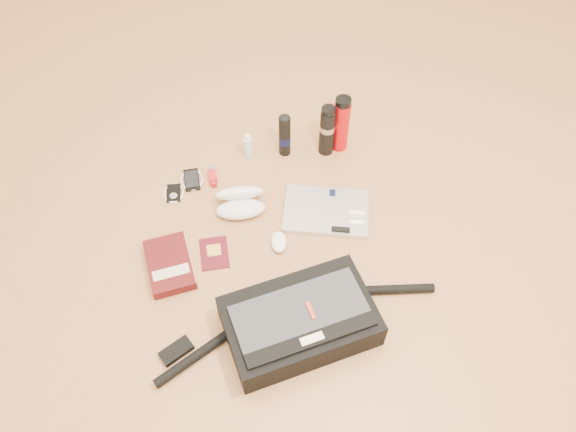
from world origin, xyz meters
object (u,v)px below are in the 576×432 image
(laptop, at_px, (326,211))
(thermos_red, at_px, (341,124))
(messenger_bag, at_px, (299,321))
(thermos_black, at_px, (327,130))
(book, at_px, (170,265))

(laptop, xyz_separation_m, thermos_red, (0.17, 0.31, 0.12))
(messenger_bag, height_order, thermos_black, thermos_black)
(messenger_bag, height_order, book, messenger_bag)
(book, relative_size, thermos_black, 0.98)
(messenger_bag, relative_size, book, 4.26)
(messenger_bag, distance_m, thermos_black, 0.82)
(messenger_bag, xyz_separation_m, thermos_black, (0.36, 0.73, 0.06))
(book, bearing_deg, thermos_red, 25.83)
(laptop, height_order, thermos_black, thermos_black)
(thermos_red, bearing_deg, messenger_bag, -119.47)
(messenger_bag, height_order, laptop, messenger_bag)
(messenger_bag, relative_size, thermos_black, 4.18)
(thermos_black, height_order, thermos_red, thermos_red)
(laptop, bearing_deg, messenger_bag, -97.30)
(book, xyz_separation_m, thermos_black, (0.71, 0.37, 0.10))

